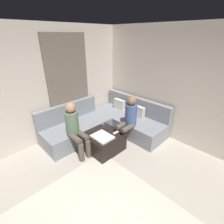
{
  "coord_description": "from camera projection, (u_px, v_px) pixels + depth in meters",
  "views": [
    {
      "loc": [
        0.79,
        -0.76,
        2.46
      ],
      "look_at": [
        -1.63,
        1.63,
        0.85
      ],
      "focal_mm": 26.43,
      "sensor_mm": 36.0,
      "label": 1
    }
  ],
  "objects": [
    {
      "name": "wall_back",
      "position": [
        215.0,
        95.0,
        3.33
      ],
      "size": [
        6.0,
        0.12,
        2.7
      ],
      "primitive_type": "cube",
      "color": "beige",
      "rests_on": "ground_plane"
    },
    {
      "name": "wall_left",
      "position": [
        10.0,
        94.0,
        3.36
      ],
      "size": [
        0.12,
        6.0,
        2.7
      ],
      "primitive_type": "cube",
      "color": "beige",
      "rests_on": "ground_plane"
    },
    {
      "name": "curtain_panel",
      "position": [
        69.0,
        87.0,
        4.16
      ],
      "size": [
        0.06,
        1.1,
        2.5
      ],
      "primitive_type": "cube",
      "color": "#726659",
      "rests_on": "ground_plane"
    },
    {
      "name": "sectional_couch",
      "position": [
        107.0,
        123.0,
        4.45
      ],
      "size": [
        2.1,
        2.55,
        0.87
      ],
      "color": "gray",
      "rests_on": "ground_plane"
    },
    {
      "name": "ottoman",
      "position": [
        104.0,
        141.0,
        3.82
      ],
      "size": [
        0.76,
        0.76,
        0.42
      ],
      "primitive_type": "cube",
      "color": "black",
      "rests_on": "ground_plane"
    },
    {
      "name": "folded_blanket",
      "position": [
        102.0,
        137.0,
        3.58
      ],
      "size": [
        0.44,
        0.36,
        0.04
      ],
      "primitive_type": "cube",
      "color": "white",
      "rests_on": "ottoman"
    },
    {
      "name": "coffee_mug",
      "position": [
        103.0,
        126.0,
        3.96
      ],
      "size": [
        0.08,
        0.08,
        0.1
      ],
      "primitive_type": "cylinder",
      "color": "#334C72",
      "rests_on": "ottoman"
    },
    {
      "name": "game_remote",
      "position": [
        116.0,
        133.0,
        3.75
      ],
      "size": [
        0.05,
        0.15,
        0.02
      ],
      "primitive_type": "cube",
      "color": "white",
      "rests_on": "ottoman"
    },
    {
      "name": "person_on_couch_back",
      "position": [
        128.0,
        119.0,
        3.88
      ],
      "size": [
        0.3,
        0.6,
        1.2
      ],
      "rotation": [
        0.0,
        0.0,
        3.14
      ],
      "color": "brown",
      "rests_on": "ground_plane"
    },
    {
      "name": "person_on_couch_side",
      "position": [
        75.0,
        127.0,
        3.52
      ],
      "size": [
        0.6,
        0.3,
        1.2
      ],
      "rotation": [
        0.0,
        0.0,
        -1.57
      ],
      "color": "brown",
      "rests_on": "ground_plane"
    }
  ]
}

